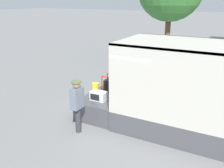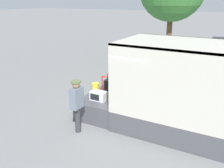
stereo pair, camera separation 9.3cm
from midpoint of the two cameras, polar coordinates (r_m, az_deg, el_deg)
ground_plane at (r=9.16m, az=3.29°, el=-7.41°), size 160.00×160.00×0.00m
tailgate_deck at (r=9.32m, az=-0.74°, el=-4.56°), size 1.46×2.30×0.69m
microwave at (r=8.71m, az=-2.79°, el=-2.71°), size 0.55×0.34×0.32m
portable_generator at (r=9.47m, az=0.24°, el=-0.36°), size 0.61×0.45×0.64m
orange_bucket at (r=9.44m, az=-3.50°, el=-0.84°), size 0.27×0.27×0.36m
worker_person at (r=7.78m, az=-7.71°, el=-3.92°), size 0.31×0.44×1.72m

